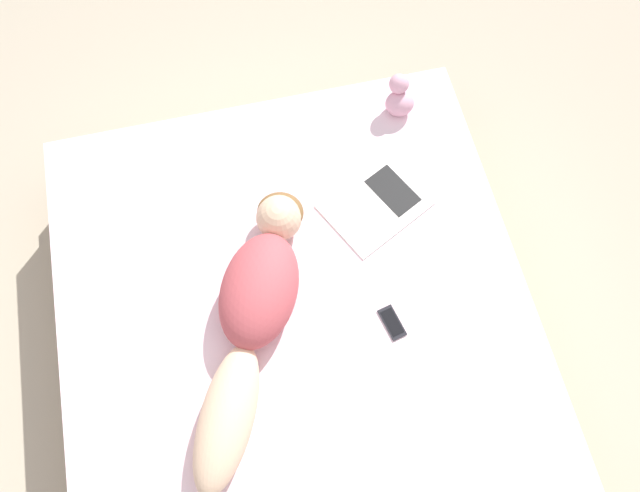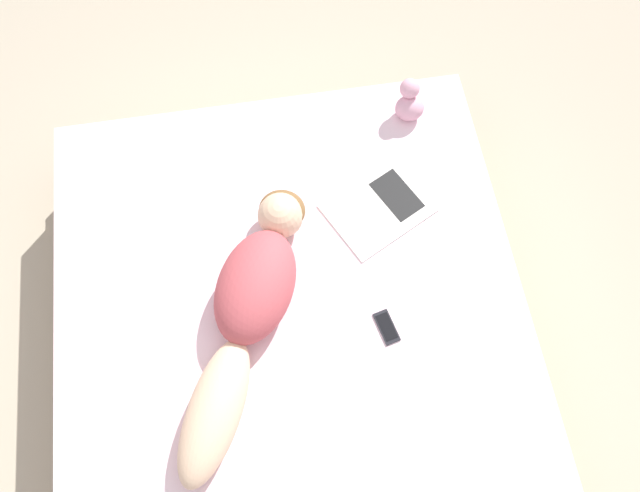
{
  "view_description": "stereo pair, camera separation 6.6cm",
  "coord_description": "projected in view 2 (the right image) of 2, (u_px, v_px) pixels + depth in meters",
  "views": [
    {
      "loc": [
        -0.07,
        -0.63,
        2.97
      ],
      "look_at": [
        0.16,
        0.34,
        0.56
      ],
      "focal_mm": 35.0,
      "sensor_mm": 36.0,
      "label": 1
    },
    {
      "loc": [
        -0.0,
        -0.64,
        2.97
      ],
      "look_at": [
        0.16,
        0.34,
        0.56
      ],
      "focal_mm": 35.0,
      "sensor_mm": 36.0,
      "label": 2
    }
  ],
  "objects": [
    {
      "name": "plush_toy",
      "position": [
        410.0,
        102.0,
        2.85
      ],
      "size": [
        0.13,
        0.15,
        0.19
      ],
      "color": "#DB9EB2",
      "rests_on": "bed"
    },
    {
      "name": "bed",
      "position": [
        297.0,
        348.0,
        2.75
      ],
      "size": [
        1.99,
        2.35,
        0.51
      ],
      "color": "tan",
      "rests_on": "ground_plane"
    },
    {
      "name": "open_magazine",
      "position": [
        379.0,
        207.0,
        2.73
      ],
      "size": [
        0.52,
        0.48,
        0.01
      ],
      "rotation": [
        0.0,
        0.0,
        0.46
      ],
      "color": "silver",
      "rests_on": "bed"
    },
    {
      "name": "person",
      "position": [
        249.0,
        308.0,
        2.45
      ],
      "size": [
        0.7,
        1.2,
        0.23
      ],
      "rotation": [
        0.0,
        0.0,
        -0.44
      ],
      "color": "#DBB28E",
      "rests_on": "bed"
    },
    {
      "name": "cell_phone",
      "position": [
        387.0,
        327.0,
        2.52
      ],
      "size": [
        0.09,
        0.15,
        0.01
      ],
      "rotation": [
        0.0,
        0.0,
        0.23
      ],
      "color": "black",
      "rests_on": "bed"
    },
    {
      "name": "ground_plane",
      "position": [
        299.0,
        360.0,
        2.99
      ],
      "size": [
        12.0,
        12.0,
        0.0
      ],
      "primitive_type": "plane",
      "color": "#B7A88E"
    }
  ]
}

